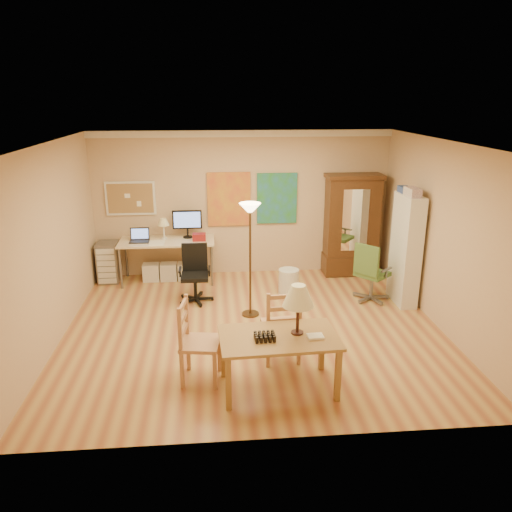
{
  "coord_description": "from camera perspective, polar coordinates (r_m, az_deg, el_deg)",
  "views": [
    {
      "loc": [
        -0.55,
        -6.68,
        3.31
      ],
      "look_at": [
        0.06,
        0.3,
        1.03
      ],
      "focal_mm": 35.0,
      "sensor_mm": 36.0,
      "label": 1
    }
  ],
  "objects": [
    {
      "name": "ladder_chair_left",
      "position": [
        6.07,
        -6.68,
        -9.91
      ],
      "size": [
        0.52,
        0.53,
        1.02
      ],
      "color": "#A16B4A",
      "rests_on": "floor"
    },
    {
      "name": "bookshelf",
      "position": [
        8.45,
        16.73,
        0.66
      ],
      "size": [
        0.27,
        0.72,
        1.81
      ],
      "color": "white",
      "rests_on": "floor"
    },
    {
      "name": "crown_molding",
      "position": [
        9.18,
        -1.62,
        13.82
      ],
      "size": [
        5.5,
        0.08,
        0.12
      ],
      "primitive_type": "cube",
      "color": "white",
      "rests_on": "floor"
    },
    {
      "name": "office_chair_black",
      "position": [
        8.4,
        -6.94,
        -3.45
      ],
      "size": [
        0.59,
        0.59,
        0.96
      ],
      "color": "black",
      "rests_on": "floor"
    },
    {
      "name": "ladder_chair_back",
      "position": [
        6.46,
        2.9,
        -8.09
      ],
      "size": [
        0.49,
        0.48,
        1.0
      ],
      "color": "#A16B4A",
      "rests_on": "floor"
    },
    {
      "name": "office_chair_green",
      "position": [
        8.56,
        12.94,
        -3.28
      ],
      "size": [
        0.65,
        0.65,
        1.01
      ],
      "color": "slate",
      "rests_on": "floor"
    },
    {
      "name": "art_panel_left",
      "position": [
        9.34,
        -3.1,
        6.5
      ],
      "size": [
        0.8,
        0.04,
        1.0
      ],
      "primitive_type": "cube",
      "color": "gold",
      "rests_on": "floor"
    },
    {
      "name": "drawer_cart",
      "position": [
        9.55,
        -16.5,
        -0.69
      ],
      "size": [
        0.37,
        0.45,
        0.74
      ],
      "color": "slate",
      "rests_on": "floor"
    },
    {
      "name": "armoire",
      "position": [
        9.61,
        10.83,
        2.76
      ],
      "size": [
        1.04,
        0.5,
        1.92
      ],
      "color": "#3C1F10",
      "rests_on": "floor"
    },
    {
      "name": "art_panel_right",
      "position": [
        9.42,
        2.41,
        6.6
      ],
      "size": [
        0.75,
        0.04,
        0.95
      ],
      "primitive_type": "cube",
      "color": "teal",
      "rests_on": "floor"
    },
    {
      "name": "computer_desk",
      "position": [
        9.32,
        -9.85,
        0.02
      ],
      "size": [
        1.71,
        0.75,
        1.3
      ],
      "color": "beige",
      "rests_on": "floor"
    },
    {
      "name": "torchiere_lamp",
      "position": [
        7.43,
        -0.68,
        3.39
      ],
      "size": [
        0.33,
        0.33,
        1.79
      ],
      "color": "#432F1A",
      "rests_on": "floor"
    },
    {
      "name": "floor",
      "position": [
        7.48,
        -0.28,
        -8.27
      ],
      "size": [
        5.5,
        5.5,
        0.0
      ],
      "primitive_type": "plane",
      "color": "#A45E3A",
      "rests_on": "ground"
    },
    {
      "name": "corkboard",
      "position": [
        9.45,
        -14.15,
        6.42
      ],
      "size": [
        0.9,
        0.04,
        0.62
      ],
      "primitive_type": "cube",
      "color": "#A4764D",
      "rests_on": "floor"
    },
    {
      "name": "dining_table",
      "position": [
        5.74,
        3.43,
        -7.87
      ],
      "size": [
        1.39,
        0.88,
        1.27
      ],
      "color": "olive",
      "rests_on": "floor"
    },
    {
      "name": "wastebin",
      "position": [
        8.65,
        3.75,
        -2.94
      ],
      "size": [
        0.35,
        0.35,
        0.44
      ],
      "primitive_type": "cylinder",
      "color": "silver",
      "rests_on": "floor"
    }
  ]
}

